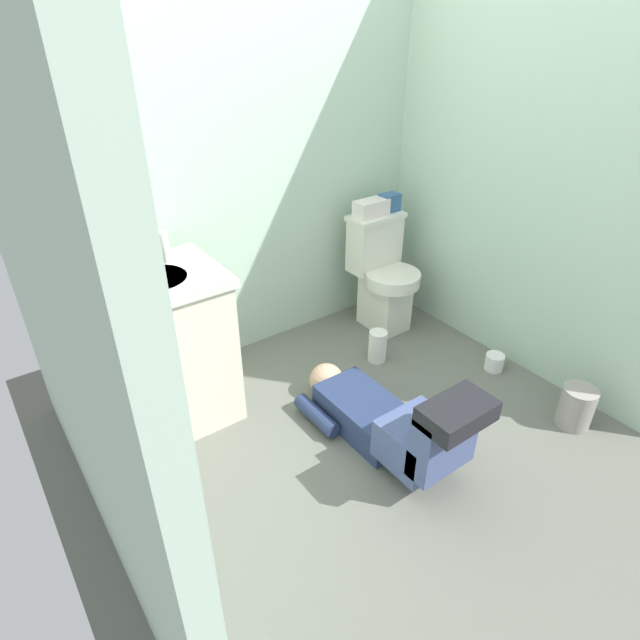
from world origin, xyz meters
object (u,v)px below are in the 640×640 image
toiletry_bag (389,202)px  bottle_white (164,247)px  faucet (141,256)px  bottle_green (119,253)px  bottle_blue (141,259)px  paper_towel_roll (378,346)px  trash_can (576,407)px  tissue_box (371,208)px  toilet (382,275)px  vanity_cabinet (167,349)px  soap_dispenser (100,264)px  bottle_clear (146,248)px  toilet_paper_roll (494,362)px  person_plumber (389,420)px

toiletry_bag → bottle_white: bottle_white is taller
faucet → bottle_green: bottle_green is taller
bottle_blue → paper_towel_roll: (1.21, -0.32, -0.78)m
bottle_green → trash_can: bottle_green is taller
bottle_white → bottle_green: bearing=171.9°
tissue_box → bottle_blue: bottle_blue is taller
toilet → vanity_cabinet: (-1.49, -0.08, 0.05)m
soap_dispenser → bottle_clear: bearing=7.9°
vanity_cabinet → paper_towel_roll: 1.25m
faucet → soap_dispenser: size_ratio=0.60×
bottle_clear → bottle_white: bearing=-27.4°
faucet → tissue_box: faucet is taller
soap_dispenser → trash_can: bearing=-37.5°
tissue_box → toilet_paper_roll: (0.25, -0.89, -0.75)m
soap_dispenser → toiletry_bag: bearing=1.5°
toilet → paper_towel_roll: 0.51m
bottle_green → toilet_paper_roll: (1.78, -0.87, -0.86)m
tissue_box → toilet_paper_roll: tissue_box is taller
trash_can → faucet: bearing=139.0°
bottle_white → toiletry_bag: bearing=2.1°
bottle_green → bottle_clear: bottle_green is taller
tissue_box → toiletry_bag: bearing=0.0°
bottle_blue → trash_can: (1.65, -1.35, -0.77)m
faucet → paper_towel_roll: faucet is taller
faucet → tissue_box: size_ratio=0.45×
paper_towel_roll → toilet_paper_roll: bearing=-43.8°
soap_dispenser → paper_towel_roll: 1.63m
toilet_paper_roll → toilet: bearing=104.2°
bottle_blue → paper_towel_roll: 1.47m
bottle_green → toiletry_bag: bearing=0.9°
toilet_paper_roll → bottle_white: bearing=152.1°
tissue_box → trash_can: bearing=-82.6°
toiletry_bag → trash_can: 1.60m
bottle_green → trash_can: 2.37m
toilet_paper_roll → paper_towel_roll: bearing=136.2°
soap_dispenser → toilet_paper_roll: bearing=-24.2°
vanity_cabinet → tissue_box: tissue_box is taller
toilet → tissue_box: size_ratio=3.41×
paper_towel_roll → person_plumber: bearing=-127.2°
toilet → bottle_blue: bearing=-180.0°
vanity_cabinet → toilet_paper_roll: (1.69, -0.73, -0.37)m
toiletry_bag → bottle_clear: size_ratio=0.83×
faucet → trash_can: size_ratio=0.44×
toiletry_bag → person_plumber: bearing=-130.5°
vanity_cabinet → paper_towel_roll: vanity_cabinet is taller
trash_can → vanity_cabinet: bearing=142.0°
tissue_box → paper_towel_roll: tissue_box is taller
bottle_clear → trash_can: 2.28m
bottle_clear → paper_towel_roll: bottle_clear is taller
faucet → soap_dispenser: soap_dispenser is taller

